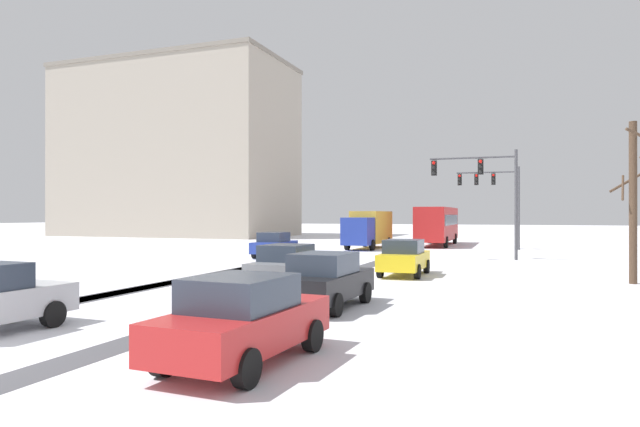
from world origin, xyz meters
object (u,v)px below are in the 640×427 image
office_building_far_left_block (177,151)px  traffic_signal_near_right (485,183)px  traffic_signal_far_right (493,189)px  car_red_sixth (243,319)px  car_yellow_cab_second (404,257)px  bare_tree_sidewalk_mid (635,198)px  bus_oncoming (437,223)px  car_blue_lead (274,245)px  box_truck_delivery (368,228)px  car_grey_third (288,266)px  car_black_fourth (325,280)px

office_building_far_left_block → traffic_signal_near_right: bearing=-34.3°
traffic_signal_far_right → car_red_sixth: traffic_signal_far_right is taller
car_yellow_cab_second → traffic_signal_near_right: bearing=72.2°
bare_tree_sidewalk_mid → office_building_far_left_block: size_ratio=0.22×
car_yellow_cab_second → office_building_far_left_block: size_ratio=0.14×
car_yellow_cab_second → car_red_sixth: 15.59m
bus_oncoming → car_red_sixth: bearing=-86.4°
bare_tree_sidewalk_mid → car_blue_lead: bearing=159.1°
bus_oncoming → box_truck_delivery: bus_oncoming is taller
box_truck_delivery → bare_tree_sidewalk_mid: 24.52m
traffic_signal_near_right → car_grey_third: bearing=-112.8°
car_red_sixth → box_truck_delivery: box_truck_delivery is taller
car_blue_lead → car_black_fourth: (9.57, -16.81, 0.00)m
bus_oncoming → bare_tree_sidewalk_mid: bare_tree_sidewalk_mid is taller
bus_oncoming → office_building_far_left_block: size_ratio=0.37×
car_black_fourth → bare_tree_sidewalk_mid: size_ratio=0.65×
traffic_signal_far_right → box_truck_delivery: traffic_signal_far_right is taller
bare_tree_sidewalk_mid → traffic_signal_near_right: bearing=125.0°
car_red_sixth → car_black_fourth: bearing=96.1°
car_blue_lead → car_grey_third: bearing=-62.8°
car_yellow_cab_second → car_black_fourth: size_ratio=0.99×
car_red_sixth → box_truck_delivery: bearing=101.7°
bare_tree_sidewalk_mid → traffic_signal_far_right: bearing=107.1°
car_black_fourth → car_red_sixth: bearing=-83.9°
bus_oncoming → car_yellow_cab_second: bearing=-84.8°
car_yellow_cab_second → box_truck_delivery: (-6.83, 18.67, 0.82)m
traffic_signal_far_right → car_black_fourth: size_ratio=1.56×
car_red_sixth → car_yellow_cab_second: bearing=91.0°
traffic_signal_near_right → car_black_fourth: (-3.30, -18.44, -3.78)m
bare_tree_sidewalk_mid → box_truck_delivery: bearing=130.9°
bus_oncoming → bare_tree_sidewalk_mid: bearing=-65.5°
traffic_signal_near_right → box_truck_delivery: bearing=135.5°
car_blue_lead → box_truck_delivery: (3.13, 11.20, 0.82)m
traffic_signal_near_right → office_building_far_left_block: (-40.96, 27.89, 6.53)m
office_building_far_left_block → car_black_fourth: bearing=-50.9°
car_yellow_cab_second → car_black_fourth: bearing=-92.4°
car_yellow_cab_second → box_truck_delivery: 19.90m
traffic_signal_near_right → car_blue_lead: 13.52m
traffic_signal_near_right → car_red_sixth: traffic_signal_near_right is taller
bare_tree_sidewalk_mid → car_red_sixth: bearing=-119.4°
box_truck_delivery → office_building_far_left_block: office_building_far_left_block is taller
car_red_sixth → bare_tree_sidewalk_mid: size_ratio=0.65×
traffic_signal_near_right → office_building_far_left_block: office_building_far_left_block is taller
traffic_signal_far_right → traffic_signal_near_right: (0.18, -11.94, -0.15)m
car_black_fourth → bus_oncoming: size_ratio=0.38×
bus_oncoming → box_truck_delivery: bearing=-124.3°
traffic_signal_far_right → traffic_signal_near_right: bearing=-89.1°
bare_tree_sidewalk_mid → office_building_far_left_block: office_building_far_left_block is taller
car_black_fourth → office_building_far_left_block: office_building_far_left_block is taller
car_blue_lead → car_yellow_cab_second: 12.45m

